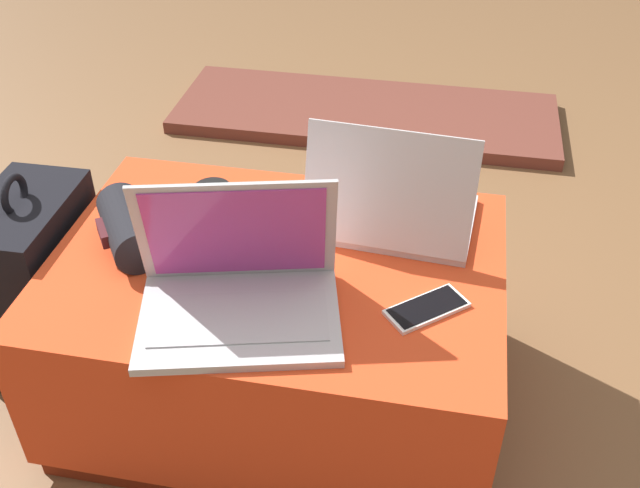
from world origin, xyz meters
TOP-DOWN VIEW (x-y plane):
  - ground_plane at (0.00, 0.00)m, footprint 14.00×14.00m
  - ottoman at (0.00, 0.00)m, footprint 0.90×0.65m
  - laptop_near at (-0.03, -0.16)m, footprint 0.41×0.33m
  - laptop_far at (0.21, 0.15)m, footprint 0.35×0.27m
  - cell_phone at (0.31, -0.09)m, footprint 0.16×0.15m
  - backpack at (-0.58, 0.03)m, footprint 0.25×0.31m
  - wrist_brace at (-0.30, -0.01)m, footprint 0.19×0.22m
  - coffee_mug at (-0.15, 0.10)m, footprint 0.11×0.08m
  - fireplace_hearth at (0.00, 1.36)m, footprint 1.40×0.50m

SIDE VIEW (x-z plane):
  - ground_plane at x=0.00m, z-range 0.00..0.00m
  - fireplace_hearth at x=0.00m, z-range 0.00..0.04m
  - ottoman at x=0.00m, z-range 0.00..0.39m
  - backpack at x=-0.58m, z-range -0.04..0.46m
  - cell_phone at x=0.31m, z-range 0.39..0.40m
  - coffee_mug at x=-0.15m, z-range 0.39..0.48m
  - wrist_brace at x=-0.30m, z-range 0.39..0.49m
  - laptop_far at x=0.21m, z-range 0.32..0.57m
  - laptop_near at x=-0.03m, z-range 0.32..0.57m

